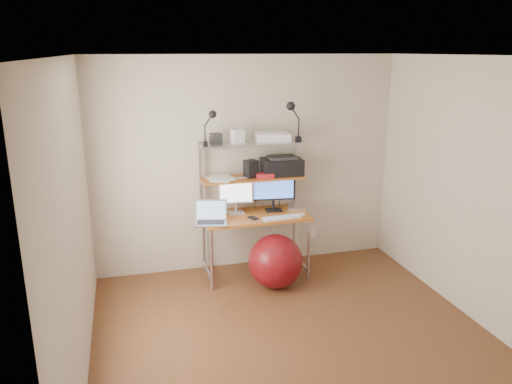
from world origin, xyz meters
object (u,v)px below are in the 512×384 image
monitor_silver (236,193)px  monitor_black (273,189)px  printer (282,166)px  exercise_ball (276,261)px  laptop (211,218)px

monitor_silver → monitor_black: size_ratio=0.87×
monitor_black → printer: printer is taller
monitor_silver → printer: printer is taller
printer → exercise_ball: printer is taller
monitor_silver → printer: size_ratio=0.96×
monitor_black → laptop: 0.84m
monitor_silver → exercise_ball: monitor_silver is taller
exercise_ball → printer: bearing=66.5°
monitor_silver → monitor_black: monitor_black is taller
printer → exercise_ball: 1.11m
monitor_silver → monitor_black: bearing=2.4°
exercise_ball → monitor_silver: bearing=125.2°
laptop → exercise_ball: 0.86m
printer → monitor_silver: bearing=-173.7°
monitor_silver → laptop: size_ratio=1.13×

